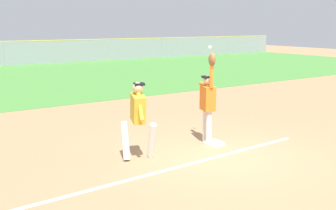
% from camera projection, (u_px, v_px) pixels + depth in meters
% --- Properties ---
extents(ground_plane, '(76.06, 76.06, 0.00)m').
position_uv_depth(ground_plane, '(220.00, 156.00, 8.92)').
color(ground_plane, '#A37A54').
extents(outfield_grass, '(53.77, 16.34, 0.01)m').
position_uv_depth(outfield_grass, '(35.00, 78.00, 21.69)').
color(outfield_grass, '#478438').
rests_on(outfield_grass, ground_plane).
extents(chalk_foul_line, '(11.99, 0.67, 0.01)m').
position_uv_depth(chalk_foul_line, '(70.00, 195.00, 6.84)').
color(chalk_foul_line, white).
rests_on(chalk_foul_line, ground_plane).
extents(first_base, '(0.40, 0.40, 0.08)m').
position_uv_depth(first_base, '(214.00, 143.00, 9.72)').
color(first_base, white).
rests_on(first_base, ground_plane).
extents(fielder, '(0.39, 0.88, 2.28)m').
position_uv_depth(fielder, '(208.00, 100.00, 9.63)').
color(fielder, silver).
rests_on(fielder, ground_plane).
extents(runner, '(0.76, 0.83, 1.72)m').
position_uv_depth(runner, '(138.00, 115.00, 8.51)').
color(runner, white).
rests_on(runner, ground_plane).
extents(baseball, '(0.07, 0.07, 0.07)m').
position_uv_depth(baseball, '(210.00, 47.00, 9.62)').
color(baseball, white).
extents(outfield_fence, '(53.85, 0.08, 1.77)m').
position_uv_depth(outfield_fence, '(4.00, 54.00, 28.21)').
color(outfield_fence, '#93999E').
rests_on(outfield_fence, ground_plane).
extents(parked_car_tan, '(4.54, 2.40, 1.25)m').
position_uv_depth(parked_car_tan, '(40.00, 51.00, 34.00)').
color(parked_car_tan, tan).
rests_on(parked_car_tan, ground_plane).
extents(parked_car_green, '(4.50, 2.32, 1.25)m').
position_uv_depth(parked_car_green, '(91.00, 49.00, 36.19)').
color(parked_car_green, '#1E6B33').
rests_on(parked_car_green, ground_plane).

